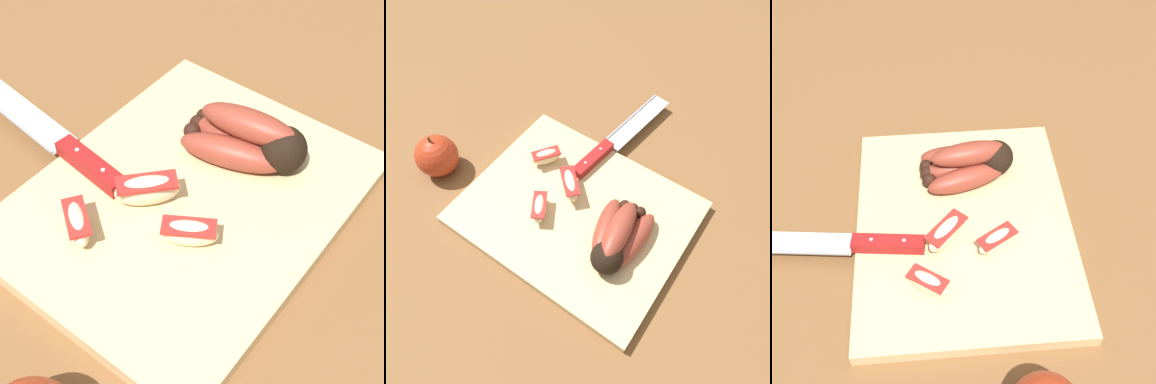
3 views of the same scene
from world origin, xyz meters
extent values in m
plane|color=brown|center=(0.00, 0.00, 0.00)|extent=(6.00, 6.00, 0.00)
cube|color=#DBBC84|center=(0.02, 0.02, 0.01)|extent=(0.39, 0.31, 0.02)
sphere|color=black|center=(0.12, -0.04, 0.05)|extent=(0.05, 0.05, 0.05)
ellipsoid|color=brown|center=(0.13, 0.01, 0.04)|extent=(0.04, 0.12, 0.03)
sphere|color=black|center=(0.12, 0.07, 0.04)|extent=(0.02, 0.02, 0.02)
ellipsoid|color=brown|center=(0.11, 0.01, 0.04)|extent=(0.05, 0.13, 0.03)
sphere|color=black|center=(0.10, 0.06, 0.04)|extent=(0.02, 0.02, 0.02)
ellipsoid|color=brown|center=(0.09, 0.01, 0.04)|extent=(0.07, 0.13, 0.03)
sphere|color=black|center=(0.09, 0.06, 0.04)|extent=(0.02, 0.02, 0.02)
ellipsoid|color=brown|center=(0.11, 0.00, 0.06)|extent=(0.06, 0.12, 0.04)
cylinder|color=white|center=(0.11, 0.02, 0.06)|extent=(0.02, 0.02, 0.00)
cube|color=silver|center=(0.00, 0.26, 0.02)|extent=(0.06, 0.18, 0.00)
cube|color=#99999E|center=(-0.02, 0.26, 0.02)|extent=(0.02, 0.18, 0.00)
cube|color=maroon|center=(-0.02, 0.12, 0.03)|extent=(0.03, 0.10, 0.02)
cylinder|color=#B2B2B7|center=(-0.02, 0.10, 0.04)|extent=(0.00, 0.01, 0.00)
cylinder|color=#B2B2B7|center=(-0.02, 0.15, 0.04)|extent=(0.00, 0.01, 0.00)
ellipsoid|color=beige|center=(-0.02, 0.04, 0.04)|extent=(0.07, 0.07, 0.04)
cube|color=red|center=(-0.02, 0.04, 0.05)|extent=(0.06, 0.06, 0.00)
ellipsoid|color=beige|center=(-0.09, 0.07, 0.04)|extent=(0.05, 0.06, 0.03)
cube|color=red|center=(-0.09, 0.07, 0.05)|extent=(0.05, 0.06, 0.00)
ellipsoid|color=beige|center=(-0.03, -0.03, 0.04)|extent=(0.05, 0.06, 0.03)
cube|color=red|center=(-0.03, -0.03, 0.05)|extent=(0.05, 0.06, 0.00)
camera|label=1|loc=(-0.32, -0.25, 0.51)|focal=55.91mm
camera|label=2|loc=(0.22, -0.27, 0.61)|focal=36.16mm
camera|label=3|loc=(-0.45, 0.05, 0.62)|focal=49.08mm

